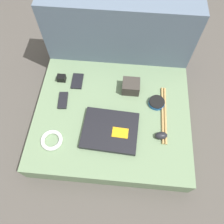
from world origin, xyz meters
TOP-DOWN VIEW (x-y plane):
  - ground_plane at (0.00, 0.00)m, footprint 8.00×8.00m
  - couch_seat at (0.00, 0.00)m, footprint 0.93×0.78m
  - couch_backrest at (0.00, 0.49)m, footprint 0.93×0.20m
  - laptop at (0.00, -0.12)m, footprint 0.32×0.27m
  - computer_mouse at (0.29, -0.12)m, footprint 0.08×0.05m
  - speaker_puck at (0.26, 0.09)m, footprint 0.10×0.10m
  - phone_silver at (-0.24, 0.21)m, footprint 0.07×0.12m
  - phone_black at (-0.31, 0.06)m, footprint 0.06×0.12m
  - camera_pouch at (0.10, 0.18)m, footprint 0.11×0.10m
  - charger_brick at (-0.35, 0.22)m, footprint 0.05×0.04m
  - cable_coil at (-0.32, -0.20)m, footprint 0.12×0.12m
  - drumstick_pair at (0.31, 0.02)m, footprint 0.03×0.38m

SIDE VIEW (x-z plane):
  - ground_plane at x=0.00m, z-range 0.00..0.00m
  - couch_seat at x=0.00m, z-range 0.00..0.14m
  - phone_silver at x=-0.24m, z-range 0.14..0.15m
  - drumstick_pair at x=0.31m, z-range 0.14..0.16m
  - phone_black at x=-0.31m, z-range 0.14..0.16m
  - cable_coil at x=-0.32m, z-range 0.14..0.16m
  - speaker_puck at x=0.26m, z-range 0.14..0.17m
  - laptop at x=0.00m, z-range 0.14..0.17m
  - computer_mouse at x=0.29m, z-range 0.14..0.18m
  - charger_brick at x=-0.35m, z-range 0.14..0.18m
  - camera_pouch at x=0.10m, z-range 0.14..0.22m
  - couch_backrest at x=0.00m, z-range 0.00..0.55m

